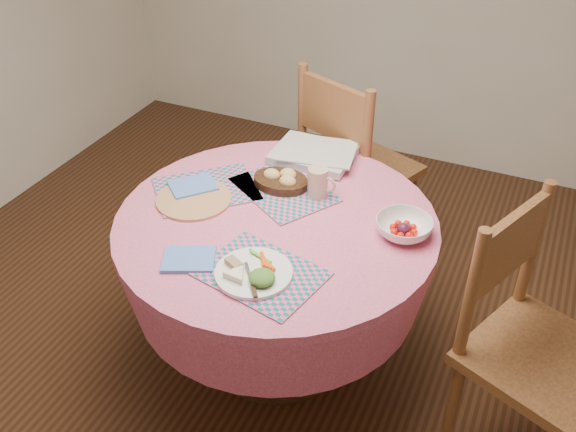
% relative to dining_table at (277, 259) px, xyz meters
% --- Properties ---
extents(ground, '(4.00, 4.00, 0.00)m').
position_rel_dining_table_xyz_m(ground, '(0.00, 0.00, -0.56)').
color(ground, '#331C0F').
rests_on(ground, ground).
extents(dining_table, '(1.24, 1.24, 0.75)m').
position_rel_dining_table_xyz_m(dining_table, '(0.00, 0.00, 0.00)').
color(dining_table, '#DA6692').
rests_on(dining_table, ground).
extents(chair_right, '(0.60, 0.62, 1.03)m').
position_rel_dining_table_xyz_m(chair_right, '(0.98, -0.02, -0.02)').
color(chair_right, brown).
rests_on(chair_right, ground).
extents(chair_back, '(0.63, 0.62, 1.06)m').
position_rel_dining_table_xyz_m(chair_back, '(0.03, 0.82, -0.00)').
color(chair_back, brown).
rests_on(chair_back, ground).
extents(placemat_front, '(0.45, 0.38, 0.01)m').
position_rel_dining_table_xyz_m(placemat_front, '(0.09, -0.31, 0.20)').
color(placemat_front, '#13636B').
rests_on(placemat_front, dining_table).
extents(placemat_left, '(0.50, 0.49, 0.01)m').
position_rel_dining_table_xyz_m(placemat_left, '(-0.35, 0.07, 0.20)').
color(placemat_left, '#13636B').
rests_on(placemat_left, dining_table).
extents(placemat_back, '(0.50, 0.46, 0.01)m').
position_rel_dining_table_xyz_m(placemat_back, '(-0.06, 0.20, 0.20)').
color(placemat_back, '#13636B').
rests_on(placemat_back, dining_table).
extents(wicker_trivet, '(0.30, 0.30, 0.01)m').
position_rel_dining_table_xyz_m(wicker_trivet, '(-0.35, -0.02, 0.20)').
color(wicker_trivet, '#AF794C').
rests_on(wicker_trivet, dining_table).
extents(napkin_near, '(0.22, 0.20, 0.01)m').
position_rel_dining_table_xyz_m(napkin_near, '(-0.17, -0.35, 0.20)').
color(napkin_near, '#5178D0').
rests_on(napkin_near, dining_table).
extents(napkin_far, '(0.22, 0.23, 0.01)m').
position_rel_dining_table_xyz_m(napkin_far, '(-0.40, 0.05, 0.21)').
color(napkin_far, '#5178D0').
rests_on(napkin_far, placemat_left).
extents(dinner_plate, '(0.27, 0.27, 0.05)m').
position_rel_dining_table_xyz_m(dinner_plate, '(0.08, -0.33, 0.22)').
color(dinner_plate, white).
rests_on(dinner_plate, placemat_front).
extents(bread_bowl, '(0.23, 0.23, 0.08)m').
position_rel_dining_table_xyz_m(bread_bowl, '(-0.08, 0.22, 0.23)').
color(bread_bowl, black).
rests_on(bread_bowl, placemat_back).
extents(latte_mug, '(0.12, 0.08, 0.12)m').
position_rel_dining_table_xyz_m(latte_mug, '(0.09, 0.21, 0.26)').
color(latte_mug, tan).
rests_on(latte_mug, placemat_back).
extents(fruit_bowl, '(0.28, 0.28, 0.07)m').
position_rel_dining_table_xyz_m(fruit_bowl, '(0.47, 0.10, 0.23)').
color(fruit_bowl, white).
rests_on(fruit_bowl, dining_table).
extents(newspaper_stack, '(0.37, 0.30, 0.04)m').
position_rel_dining_table_xyz_m(newspaper_stack, '(-0.04, 0.48, 0.22)').
color(newspaper_stack, silver).
rests_on(newspaper_stack, dining_table).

